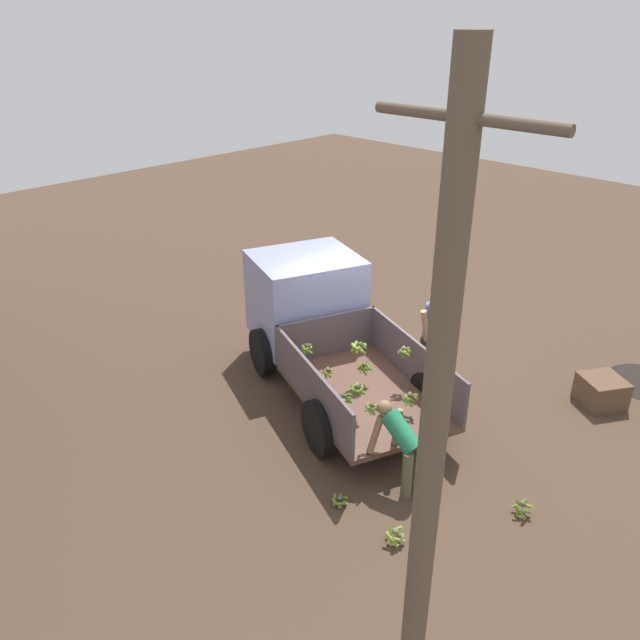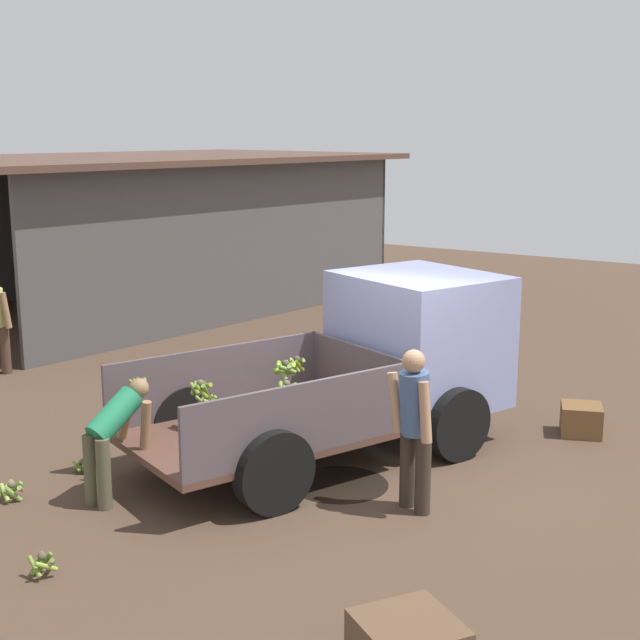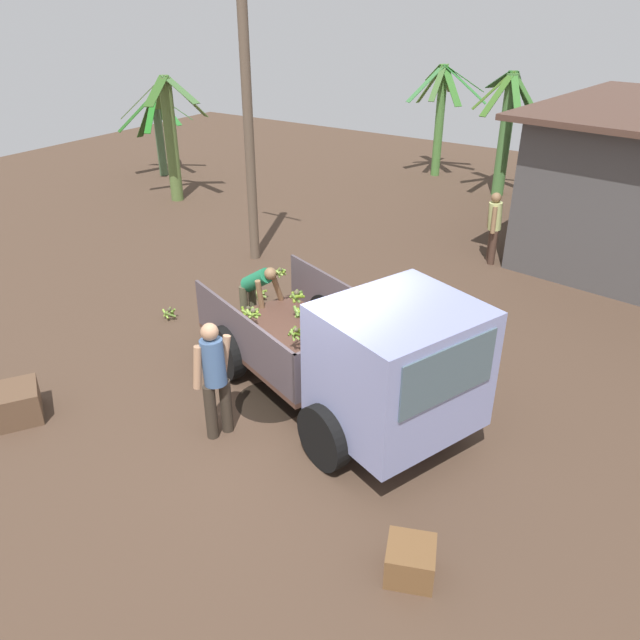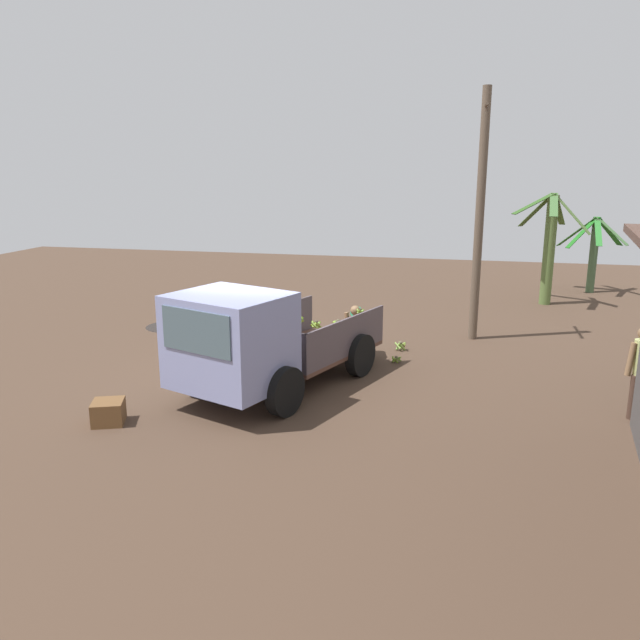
{
  "view_description": "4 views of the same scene",
  "coord_description": "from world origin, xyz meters",
  "px_view_note": "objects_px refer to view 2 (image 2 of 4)",
  "views": [
    {
      "loc": [
        -6.26,
        7.49,
        6.03
      ],
      "look_at": [
        0.09,
        1.1,
        1.56
      ],
      "focal_mm": 35.0,
      "sensor_mm": 36.0,
      "label": 1
    },
    {
      "loc": [
        -8.31,
        -4.79,
        3.79
      ],
      "look_at": [
        0.97,
        1.37,
        1.41
      ],
      "focal_mm": 50.0,
      "sensor_mm": 36.0,
      "label": 2
    },
    {
      "loc": [
        4.2,
        -5.88,
        5.42
      ],
      "look_at": [
        -0.04,
        0.59,
        1.29
      ],
      "focal_mm": 35.0,
      "sensor_mm": 36.0,
      "label": 3
    },
    {
      "loc": [
        11.13,
        4.0,
        4.15
      ],
      "look_at": [
        -0.37,
        1.35,
        1.24
      ],
      "focal_mm": 35.0,
      "sensor_mm": 36.0,
      "label": 4
    }
  ],
  "objects_px": {
    "cargo_truck": "(393,355)",
    "banana_bunch_on_ground_1": "(43,562)",
    "person_worker_loading": "(114,432)",
    "wooden_crate_1": "(581,420)",
    "person_foreground_visitor": "(414,422)",
    "banana_bunch_on_ground_2": "(12,489)",
    "banana_bunch_on_ground_0": "(82,465)"
  },
  "relations": [
    {
      "from": "person_worker_loading",
      "to": "wooden_crate_1",
      "type": "distance_m",
      "value": 5.84
    },
    {
      "from": "person_worker_loading",
      "to": "banana_bunch_on_ground_2",
      "type": "distance_m",
      "value": 1.25
    },
    {
      "from": "cargo_truck",
      "to": "wooden_crate_1",
      "type": "distance_m",
      "value": 2.59
    },
    {
      "from": "cargo_truck",
      "to": "banana_bunch_on_ground_0",
      "type": "bearing_deg",
      "value": 161.23
    },
    {
      "from": "cargo_truck",
      "to": "banana_bunch_on_ground_1",
      "type": "distance_m",
      "value": 4.9
    },
    {
      "from": "person_foreground_visitor",
      "to": "banana_bunch_on_ground_1",
      "type": "distance_m",
      "value": 3.71
    },
    {
      "from": "banana_bunch_on_ground_2",
      "to": "wooden_crate_1",
      "type": "relative_size",
      "value": 0.56
    },
    {
      "from": "banana_bunch_on_ground_1",
      "to": "person_worker_loading",
      "type": "bearing_deg",
      "value": 24.38
    },
    {
      "from": "person_worker_loading",
      "to": "banana_bunch_on_ground_0",
      "type": "distance_m",
      "value": 1.15
    },
    {
      "from": "person_foreground_visitor",
      "to": "banana_bunch_on_ground_1",
      "type": "xyz_separation_m",
      "value": [
        -3.0,
        2.03,
        -0.81
      ]
    },
    {
      "from": "banana_bunch_on_ground_0",
      "to": "banana_bunch_on_ground_1",
      "type": "xyz_separation_m",
      "value": [
        -1.85,
        -1.58,
        0.04
      ]
    },
    {
      "from": "banana_bunch_on_ground_0",
      "to": "wooden_crate_1",
      "type": "relative_size",
      "value": 0.46
    },
    {
      "from": "person_foreground_visitor",
      "to": "banana_bunch_on_ground_0",
      "type": "xyz_separation_m",
      "value": [
        -1.15,
        3.6,
        -0.85
      ]
    },
    {
      "from": "cargo_truck",
      "to": "banana_bunch_on_ground_2",
      "type": "xyz_separation_m",
      "value": [
        -3.84,
        2.38,
        -0.97
      ]
    },
    {
      "from": "person_foreground_visitor",
      "to": "person_worker_loading",
      "type": "relative_size",
      "value": 1.37
    },
    {
      "from": "banana_bunch_on_ground_0",
      "to": "banana_bunch_on_ground_2",
      "type": "xyz_separation_m",
      "value": [
        -0.96,
        -0.0,
        0.04
      ]
    },
    {
      "from": "cargo_truck",
      "to": "banana_bunch_on_ground_0",
      "type": "height_order",
      "value": "cargo_truck"
    },
    {
      "from": "person_worker_loading",
      "to": "wooden_crate_1",
      "type": "xyz_separation_m",
      "value": [
        4.7,
        -3.42,
        -0.55
      ]
    },
    {
      "from": "banana_bunch_on_ground_2",
      "to": "banana_bunch_on_ground_1",
      "type": "bearing_deg",
      "value": -119.58
    },
    {
      "from": "banana_bunch_on_ground_0",
      "to": "banana_bunch_on_ground_1",
      "type": "bearing_deg",
      "value": -139.61
    },
    {
      "from": "cargo_truck",
      "to": "banana_bunch_on_ground_0",
      "type": "relative_size",
      "value": 21.75
    },
    {
      "from": "banana_bunch_on_ground_1",
      "to": "banana_bunch_on_ground_0",
      "type": "bearing_deg",
      "value": 40.39
    },
    {
      "from": "banana_bunch_on_ground_2",
      "to": "person_foreground_visitor",
      "type": "bearing_deg",
      "value": -59.68
    },
    {
      "from": "cargo_truck",
      "to": "person_worker_loading",
      "type": "relative_size",
      "value": 4.02
    },
    {
      "from": "cargo_truck",
      "to": "banana_bunch_on_ground_2",
      "type": "distance_m",
      "value": 4.63
    },
    {
      "from": "person_foreground_visitor",
      "to": "person_worker_loading",
      "type": "xyz_separation_m",
      "value": [
        -1.47,
        2.72,
        -0.2
      ]
    },
    {
      "from": "person_foreground_visitor",
      "to": "banana_bunch_on_ground_1",
      "type": "bearing_deg",
      "value": -14.01
    },
    {
      "from": "person_foreground_visitor",
      "to": "person_worker_loading",
      "type": "height_order",
      "value": "person_foreground_visitor"
    },
    {
      "from": "person_foreground_visitor",
      "to": "cargo_truck",
      "type": "bearing_deg",
      "value": -125.05
    },
    {
      "from": "person_foreground_visitor",
      "to": "banana_bunch_on_ground_2",
      "type": "xyz_separation_m",
      "value": [
        -2.11,
        3.6,
        -0.81
      ]
    },
    {
      "from": "person_foreground_visitor",
      "to": "person_worker_loading",
      "type": "distance_m",
      "value": 3.1
    },
    {
      "from": "banana_bunch_on_ground_2",
      "to": "person_worker_loading",
      "type": "bearing_deg",
      "value": -54.22
    }
  ]
}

